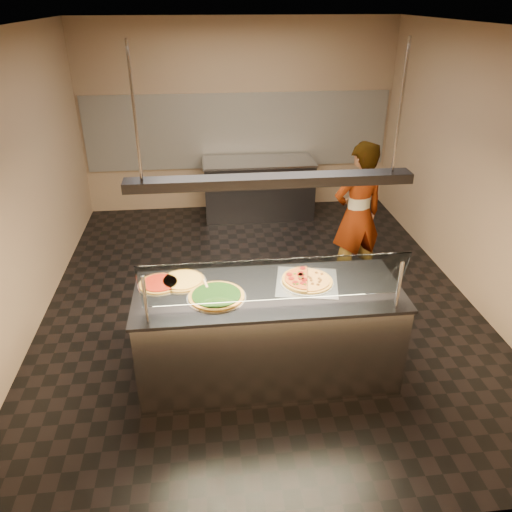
{
  "coord_description": "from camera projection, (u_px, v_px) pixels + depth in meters",
  "views": [
    {
      "loc": [
        -0.6,
        -5.1,
        3.26
      ],
      "look_at": [
        -0.13,
        -0.86,
        1.02
      ],
      "focal_mm": 35.0,
      "sensor_mm": 36.0,
      "label": 1
    }
  ],
  "objects": [
    {
      "name": "pizza_spinach",
      "position": [
        216.0,
        296.0,
        4.33
      ],
      "size": [
        0.52,
        0.52,
        0.03
      ],
      "color": "silver",
      "rests_on": "serving_counter"
    },
    {
      "name": "heat_lamp_housing",
      "position": [
        270.0,
        181.0,
        3.96
      ],
      "size": [
        2.3,
        0.18,
        0.08
      ],
      "primitive_type": "cube",
      "color": "#2D2D32",
      "rests_on": "ceiling"
    },
    {
      "name": "tile_band",
      "position": [
        238.0,
        131.0,
        8.08
      ],
      "size": [
        4.9,
        0.02,
        1.2
      ],
      "primitive_type": "cube",
      "color": "silver",
      "rests_on": "wall_back"
    },
    {
      "name": "sneeze_guard",
      "position": [
        275.0,
        281.0,
        4.0
      ],
      "size": [
        2.15,
        0.18,
        0.54
      ],
      "color": "#B7B7BC",
      "rests_on": "serving_counter"
    },
    {
      "name": "lamp_rod_left",
      "position": [
        135.0,
        114.0,
        3.61
      ],
      "size": [
        0.02,
        0.02,
        1.01
      ],
      "primitive_type": "cylinder",
      "color": "#B7B7BC",
      "rests_on": "ceiling"
    },
    {
      "name": "ground",
      "position": [
        259.0,
        298.0,
        6.07
      ],
      "size": [
        5.0,
        6.0,
        0.02
      ],
      "primitive_type": "cube",
      "color": "black",
      "rests_on": "ground"
    },
    {
      "name": "pizza_tomato",
      "position": [
        160.0,
        283.0,
        4.51
      ],
      "size": [
        0.4,
        0.4,
        0.03
      ],
      "color": "silver",
      "rests_on": "serving_counter"
    },
    {
      "name": "wall_left",
      "position": [
        17.0,
        188.0,
        5.12
      ],
      "size": [
        0.02,
        6.0,
        3.0
      ],
      "primitive_type": "cube",
      "color": "#9D8665",
      "rests_on": "ground"
    },
    {
      "name": "wall_front",
      "position": [
        323.0,
        359.0,
        2.72
      ],
      "size": [
        5.0,
        0.02,
        3.0
      ],
      "primitive_type": "cube",
      "color": "#9D8665",
      "rests_on": "ground"
    },
    {
      "name": "perforated_tray",
      "position": [
        307.0,
        282.0,
        4.55
      ],
      "size": [
        0.65,
        0.65,
        0.01
      ],
      "color": "silver",
      "rests_on": "serving_counter"
    },
    {
      "name": "worker",
      "position": [
        357.0,
        215.0,
        6.01
      ],
      "size": [
        0.75,
        0.6,
        1.81
      ],
      "primitive_type": "imported",
      "rotation": [
        0.0,
        0.0,
        3.42
      ],
      "color": "#2F2A35",
      "rests_on": "ground"
    },
    {
      "name": "wall_right",
      "position": [
        481.0,
        171.0,
        5.61
      ],
      "size": [
        0.02,
        6.0,
        3.0
      ],
      "primitive_type": "cube",
      "color": "#9D8665",
      "rests_on": "ground"
    },
    {
      "name": "half_pizza_sausage",
      "position": [
        319.0,
        279.0,
        4.55
      ],
      "size": [
        0.32,
        0.49,
        0.04
      ],
      "color": "olive",
      "rests_on": "perforated_tray"
    },
    {
      "name": "serving_counter",
      "position": [
        268.0,
        332.0,
        4.65
      ],
      "size": [
        2.39,
        0.94,
        0.93
      ],
      "color": "#B7B7BC",
      "rests_on": "ground"
    },
    {
      "name": "wall_back",
      "position": [
        238.0,
        118.0,
        8.01
      ],
      "size": [
        5.0,
        0.02,
        3.0
      ],
      "primitive_type": "cube",
      "color": "#9D8665",
      "rests_on": "ground"
    },
    {
      "name": "lamp_rod_right",
      "position": [
        401.0,
        108.0,
        3.81
      ],
      "size": [
        0.02,
        0.02,
        1.01
      ],
      "primitive_type": "cylinder",
      "color": "#B7B7BC",
      "rests_on": "ceiling"
    },
    {
      "name": "pizza_cheese",
      "position": [
        183.0,
        280.0,
        4.56
      ],
      "size": [
        0.43,
        0.43,
        0.03
      ],
      "color": "silver",
      "rests_on": "serving_counter"
    },
    {
      "name": "prep_table",
      "position": [
        259.0,
        188.0,
        8.12
      ],
      "size": [
        1.78,
        0.74,
        0.93
      ],
      "color": "#2D2D32",
      "rests_on": "ground"
    },
    {
      "name": "half_pizza_pepperoni",
      "position": [
        295.0,
        280.0,
        4.53
      ],
      "size": [
        0.32,
        0.49,
        0.05
      ],
      "color": "olive",
      "rests_on": "perforated_tray"
    },
    {
      "name": "ceiling",
      "position": [
        260.0,
        25.0,
        4.66
      ],
      "size": [
        5.0,
        6.0,
        0.02
      ],
      "primitive_type": "cube",
      "color": "silver",
      "rests_on": "wall_back"
    },
    {
      "name": "pizza_spatula",
      "position": [
        211.0,
        286.0,
        4.45
      ],
      "size": [
        0.21,
        0.23,
        0.02
      ],
      "color": "#B7B7BC",
      "rests_on": "pizza_spinach"
    }
  ]
}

